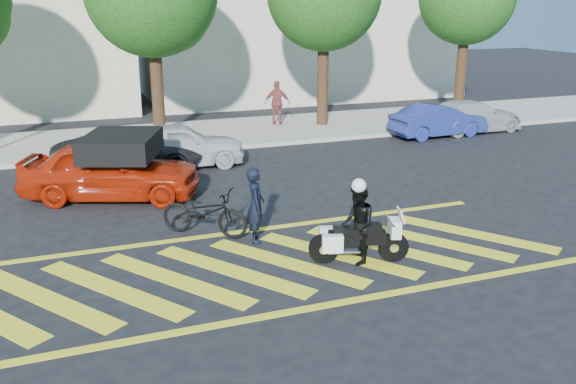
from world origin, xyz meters
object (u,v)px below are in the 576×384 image
object	(u,v)px
police_motorcycle	(357,239)
parked_mid_left	(129,152)
parked_mid_right	(178,145)
parked_right	(438,121)
officer_bike	(256,205)
bicycle	(204,212)
red_convertible	(111,170)
parked_far_right	(471,116)
officer_moto	(358,224)

from	to	relation	value
police_motorcycle	parked_mid_left	xyz separation A→B (m)	(-3.39, 8.33, 0.14)
parked_mid_right	parked_right	bearing A→B (deg)	-80.79
officer_bike	bicycle	distance (m)	1.22
officer_bike	bicycle	world-z (taller)	officer_bike
police_motorcycle	red_convertible	distance (m)	7.15
police_motorcycle	parked_mid_left	bearing A→B (deg)	128.97
parked_mid_right	parked_far_right	bearing A→B (deg)	-80.11
parked_mid_right	parked_right	world-z (taller)	parked_mid_right
officer_bike	officer_moto	size ratio (longest dim) A/B	1.02
bicycle	parked_mid_left	xyz separation A→B (m)	(-0.93, 5.87, 0.08)
bicycle	parked_far_right	size ratio (longest dim) A/B	0.47
officer_bike	red_convertible	bearing A→B (deg)	46.56
parked_mid_right	parked_far_right	size ratio (longest dim) A/B	0.95
officer_bike	parked_mid_left	world-z (taller)	officer_bike
red_convertible	officer_moto	bearing A→B (deg)	-124.52
bicycle	parked_right	distance (m)	12.60
police_motorcycle	officer_moto	xyz separation A→B (m)	(-0.01, -0.01, 0.32)
officer_bike	parked_mid_left	xyz separation A→B (m)	(-1.87, 6.60, -0.20)
police_motorcycle	parked_mid_left	world-z (taller)	parked_mid_left
police_motorcycle	parked_far_right	size ratio (longest dim) A/B	0.45
parked_mid_left	parked_right	distance (m)	11.53
officer_bike	police_motorcycle	bearing A→B (deg)	-124.21
red_convertible	officer_bike	bearing A→B (deg)	-127.35
police_motorcycle	parked_right	world-z (taller)	parked_right
red_convertible	parked_mid_right	distance (m)	3.36
parked_mid_right	officer_bike	bearing A→B (deg)	-172.91
bicycle	parked_mid_left	size ratio (longest dim) A/B	0.46
parked_mid_left	parked_right	xyz separation A→B (m)	(11.48, 1.02, 0.00)
parked_mid_right	police_motorcycle	bearing A→B (deg)	-163.43
bicycle	red_convertible	distance (m)	3.77
red_convertible	parked_right	size ratio (longest dim) A/B	1.21
parked_right	parked_far_right	distance (m)	1.74
officer_moto	bicycle	bearing A→B (deg)	-118.44
officer_moto	parked_mid_left	world-z (taller)	officer_moto
parked_mid_left	police_motorcycle	bearing A→B (deg)	-154.58
red_convertible	parked_mid_right	bearing A→B (deg)	-20.09
bicycle	parked_far_right	bearing A→B (deg)	-21.16
parked_mid_left	parked_mid_right	distance (m)	1.49
officer_bike	parked_mid_left	size ratio (longest dim) A/B	0.37
officer_bike	parked_right	xyz separation A→B (m)	(9.61, 7.62, -0.19)
officer_moto	parked_right	bearing A→B (deg)	155.92
bicycle	red_convertible	world-z (taller)	red_convertible
parked_mid_left	bicycle	bearing A→B (deg)	-167.70
officer_moto	parked_mid_left	bearing A→B (deg)	-141.13
parked_right	parked_far_right	world-z (taller)	parked_far_right
parked_right	parked_mid_left	bearing A→B (deg)	92.12
police_motorcycle	bicycle	bearing A→B (deg)	151.83
officer_bike	officer_moto	xyz separation A→B (m)	(1.51, -1.74, -0.02)
parked_right	officer_bike	bearing A→B (deg)	125.44
parked_mid_right	parked_far_right	distance (m)	11.78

